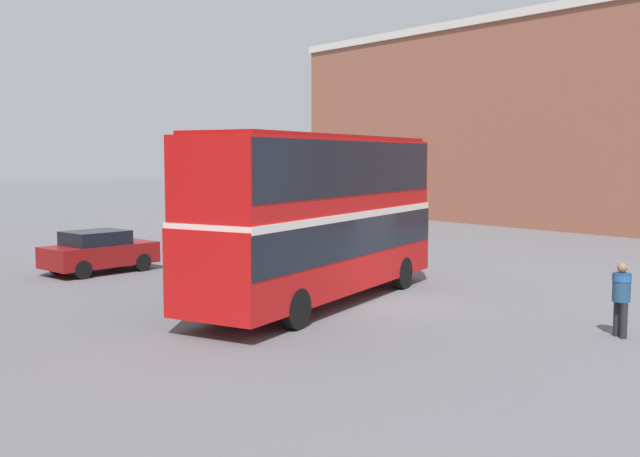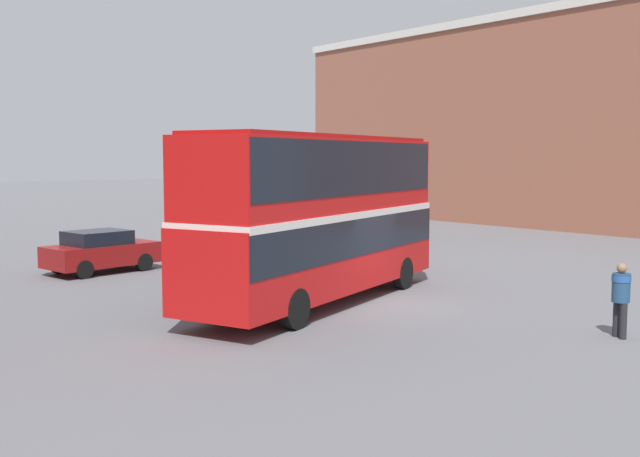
{
  "view_description": "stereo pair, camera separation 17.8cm",
  "coord_description": "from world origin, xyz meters",
  "px_view_note": "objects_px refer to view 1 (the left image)",
  "views": [
    {
      "loc": [
        -15.05,
        -15.23,
        4.23
      ],
      "look_at": [
        -1.53,
        1.47,
        2.19
      ],
      "focal_mm": 42.0,
      "sensor_mm": 36.0,
      "label": 1
    },
    {
      "loc": [
        -14.91,
        -15.34,
        4.23
      ],
      "look_at": [
        -1.53,
        1.47,
        2.19
      ],
      "focal_mm": 42.0,
      "sensor_mm": 36.0,
      "label": 2
    }
  ],
  "objects_px": {
    "parked_car_kerb_near": "(375,225)",
    "double_decker_bus": "(320,208)",
    "pedestrian_foreground": "(621,292)",
    "parked_car_kerb_far": "(99,251)"
  },
  "relations": [
    {
      "from": "double_decker_bus",
      "to": "parked_car_kerb_far",
      "type": "height_order",
      "value": "double_decker_bus"
    },
    {
      "from": "parked_car_kerb_near",
      "to": "parked_car_kerb_far",
      "type": "distance_m",
      "value": 15.65
    },
    {
      "from": "double_decker_bus",
      "to": "pedestrian_foreground",
      "type": "bearing_deg",
      "value": -90.8
    },
    {
      "from": "pedestrian_foreground",
      "to": "double_decker_bus",
      "type": "bearing_deg",
      "value": -43.9
    },
    {
      "from": "parked_car_kerb_near",
      "to": "double_decker_bus",
      "type": "bearing_deg",
      "value": 35.58
    },
    {
      "from": "double_decker_bus",
      "to": "parked_car_kerb_near",
      "type": "distance_m",
      "value": 17.28
    },
    {
      "from": "double_decker_bus",
      "to": "parked_car_kerb_near",
      "type": "xyz_separation_m",
      "value": [
        12.87,
        11.36,
        -2.02
      ]
    },
    {
      "from": "parked_car_kerb_near",
      "to": "pedestrian_foreground",
      "type": "bearing_deg",
      "value": 56.51
    },
    {
      "from": "pedestrian_foreground",
      "to": "parked_car_kerb_near",
      "type": "relative_size",
      "value": 0.38
    },
    {
      "from": "pedestrian_foreground",
      "to": "parked_car_kerb_near",
      "type": "height_order",
      "value": "pedestrian_foreground"
    }
  ]
}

